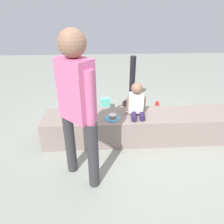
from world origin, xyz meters
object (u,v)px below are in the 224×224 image
at_px(adult_standing, 77,100).
at_px(handbag_black_leather, 122,115).
at_px(water_bottle_near_gift, 79,112).
at_px(party_cup_red, 157,104).
at_px(gift_bag, 105,104).
at_px(child_seated, 137,101).
at_px(cake_plate, 113,117).

xyz_separation_m(adult_standing, handbag_black_leather, (0.59, 1.33, -0.91)).
relative_size(water_bottle_near_gift, party_cup_red, 2.30).
xyz_separation_m(gift_bag, party_cup_red, (1.04, 0.09, -0.07)).
relative_size(child_seated, party_cup_red, 4.73).
height_order(child_seated, water_bottle_near_gift, child_seated).
relative_size(cake_plate, gift_bag, 0.81).
bearing_deg(party_cup_red, handbag_black_leather, -146.51).
distance_m(water_bottle_near_gift, party_cup_red, 1.57).
distance_m(cake_plate, water_bottle_near_gift, 1.02).
xyz_separation_m(cake_plate, water_bottle_near_gift, (-0.57, 0.79, -0.32)).
xyz_separation_m(child_seated, adult_standing, (-0.74, -0.77, 0.39)).
distance_m(child_seated, adult_standing, 1.14).
bearing_deg(gift_bag, handbag_black_leather, -55.70).
bearing_deg(gift_bag, cake_plate, -85.84).
bearing_deg(child_seated, party_cup_red, 59.99).
height_order(water_bottle_near_gift, party_cup_red, water_bottle_near_gift).
bearing_deg(water_bottle_near_gift, adult_standing, -83.20).
bearing_deg(adult_standing, gift_bag, 79.82).
height_order(gift_bag, handbag_black_leather, handbag_black_leather).
height_order(party_cup_red, handbag_black_leather, handbag_black_leather).
relative_size(cake_plate, water_bottle_near_gift, 0.95).
bearing_deg(child_seated, gift_bag, 113.55).
bearing_deg(cake_plate, adult_standing, -120.22).
height_order(adult_standing, handbag_black_leather, adult_standing).
relative_size(water_bottle_near_gift, handbag_black_leather, 0.78).
distance_m(child_seated, party_cup_red, 1.35).
bearing_deg(handbag_black_leather, gift_bag, 124.30).
relative_size(child_seated, handbag_black_leather, 1.61).
distance_m(adult_standing, handbag_black_leather, 1.72).
xyz_separation_m(cake_plate, handbag_black_leather, (0.20, 0.66, -0.33)).
height_order(adult_standing, gift_bag, adult_standing).
bearing_deg(adult_standing, handbag_black_leather, 66.00).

